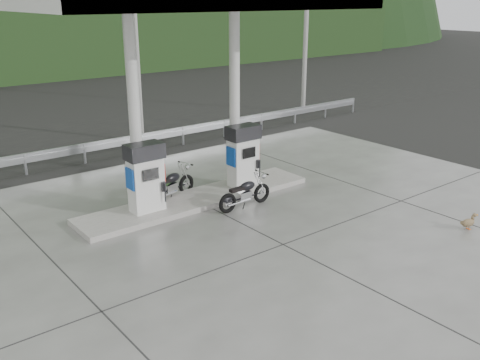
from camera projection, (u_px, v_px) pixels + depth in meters
ground at (256, 231)px, 13.13m from camera, size 160.00×160.00×0.00m
forecourt_apron at (256, 231)px, 13.13m from camera, size 18.00×14.00×0.02m
pump_island at (198, 199)px, 14.96m from camera, size 7.00×1.40×0.15m
gas_pump_left at (146, 177)px, 13.70m from camera, size 0.95×0.55×1.80m
gas_pump_right at (243, 156)px, 15.58m from camera, size 0.95×0.55×1.80m
canopy_column_left at (134, 113)px, 13.48m from camera, size 0.30×0.30×5.00m
canopy_column_right at (235, 99)px, 15.35m from camera, size 0.30×0.30×5.00m
canopy_roof at (193, 1)px, 13.24m from camera, size 8.50×5.00×0.40m
guardrail at (111, 139)px, 18.84m from camera, size 26.00×0.16×1.42m
road at (74, 139)px, 21.67m from camera, size 60.00×7.00×0.01m
utility_pole_b at (135, 38)px, 20.06m from camera, size 0.22×0.22×8.00m
utility_pole_c at (306, 29)px, 25.33m from camera, size 0.22×0.22×8.00m
motorcycle_left at (171, 186)px, 14.98m from camera, size 1.82×0.98×0.82m
motorcycle_right at (245, 194)px, 14.45m from camera, size 1.66×0.56×0.78m
duck at (468, 223)px, 13.14m from camera, size 0.49×0.23×0.34m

